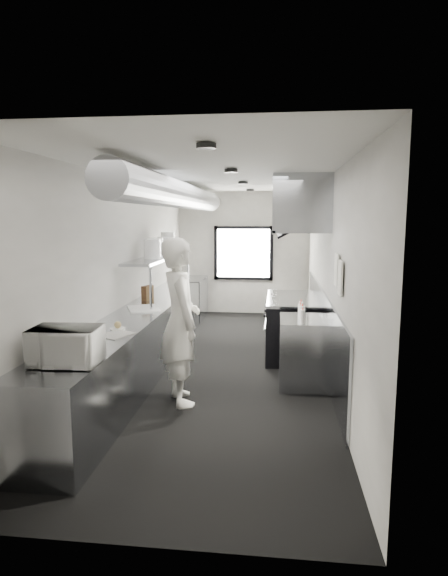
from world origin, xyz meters
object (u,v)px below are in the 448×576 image
(small_plate, at_px, (118,329))
(squeeze_bottle_d, at_px, (300,310))
(line_cook, at_px, (180,321))
(pass_shelf, at_px, (161,258))
(bottle_station, at_px, (304,352))
(knife_block, at_px, (148,293))
(plate_stack_d, at_px, (168,242))
(far_work_table, at_px, (188,299))
(plate_stack_c, at_px, (164,246))
(prep_counter, at_px, (140,343))
(deli_tub_a, at_px, (60,347))
(squeeze_bottle_c, at_px, (301,313))
(microwave, at_px, (66,346))
(deli_tub_b, at_px, (69,346))
(range, at_px, (292,326))
(squeeze_bottle_e, at_px, (301,307))
(plate_stack_b, at_px, (155,248))
(plate_stack_a, at_px, (152,249))
(exhaust_hood, at_px, (299,206))
(cutting_board, at_px, (144,309))
(squeeze_bottle_b, at_px, (302,313))
(squeeze_bottle_a, at_px, (303,317))

(small_plate, xyz_separation_m, squeeze_bottle_d, (2.17, 1.00, 0.08))
(line_cook, relative_size, squeeze_bottle_d, 11.86)
(pass_shelf, height_order, bottle_station, pass_shelf)
(knife_block, distance_m, plate_stack_d, 1.44)
(far_work_table, height_order, plate_stack_c, plate_stack_c)
(prep_counter, bearing_deg, deli_tub_a, -95.58)
(deli_tub_a, distance_m, squeeze_bottle_c, 3.03)
(microwave, relative_size, deli_tub_b, 3.67)
(range, relative_size, squeeze_bottle_e, 9.67)
(pass_shelf, distance_m, squeeze_bottle_d, 2.83)
(squeeze_bottle_c, bearing_deg, deli_tub_a, -143.54)
(microwave, relative_size, small_plate, 3.11)
(microwave, relative_size, squeeze_bottle_d, 3.34)
(plate_stack_b, bearing_deg, plate_stack_a, -90.24)
(knife_block, height_order, squeeze_bottle_d, knife_block)
(exhaust_hood, bearing_deg, deli_tub_b, -126.29)
(pass_shelf, relative_size, line_cook, 1.51)
(deli_tub_b, bearing_deg, squeeze_bottle_c, 37.32)
(microwave, bearing_deg, squeeze_bottle_e, 45.44)
(bottle_station, height_order, squeeze_bottle_c, squeeze_bottle_c)
(range, bearing_deg, squeeze_bottle_e, -86.10)
(cutting_board, xyz_separation_m, squeeze_bottle_d, (2.22, -0.25, 0.07))
(line_cook, relative_size, deli_tub_b, 13.01)
(small_plate, bearing_deg, cutting_board, 92.11)
(knife_block, bearing_deg, squeeze_bottle_b, -9.21)
(squeeze_bottle_d, bearing_deg, plate_stack_d, 136.27)
(cutting_board, height_order, squeeze_bottle_b, squeeze_bottle_b)
(deli_tub_a, distance_m, cutting_board, 2.21)
(squeeze_bottle_a, bearing_deg, plate_stack_c, 135.08)
(plate_stack_d, bearing_deg, small_plate, -87.54)
(cutting_board, relative_size, plate_stack_d, 1.48)
(squeeze_bottle_e, bearing_deg, plate_stack_c, 144.92)
(squeeze_bottle_b, bearing_deg, bottle_station, 74.25)
(bottle_station, xyz_separation_m, knife_block, (-2.43, 1.11, 0.57))
(bottle_station, bearing_deg, squeeze_bottle_d, 114.84)
(squeeze_bottle_a, height_order, squeeze_bottle_d, squeeze_bottle_a)
(range, bearing_deg, prep_counter, -151.26)
(knife_block, relative_size, plate_stack_b, 0.74)
(deli_tub_a, height_order, plate_stack_b, plate_stack_b)
(cutting_board, bearing_deg, squeeze_bottle_a, -17.85)
(exhaust_hood, bearing_deg, deli_tub_a, -127.21)
(line_cook, distance_m, squeeze_bottle_b, 1.58)
(cutting_board, distance_m, plate_stack_d, 2.14)
(squeeze_bottle_a, bearing_deg, cutting_board, 162.15)
(cutting_board, bearing_deg, microwave, -89.37)
(deli_tub_b, xyz_separation_m, squeeze_bottle_c, (2.35, 1.79, 0.03))
(small_plate, bearing_deg, plate_stack_c, 92.48)
(deli_tub_a, distance_m, plate_stack_c, 3.86)
(squeeze_bottle_d, bearing_deg, deli_tub_b, -140.50)
(deli_tub_a, height_order, knife_block, knife_block)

